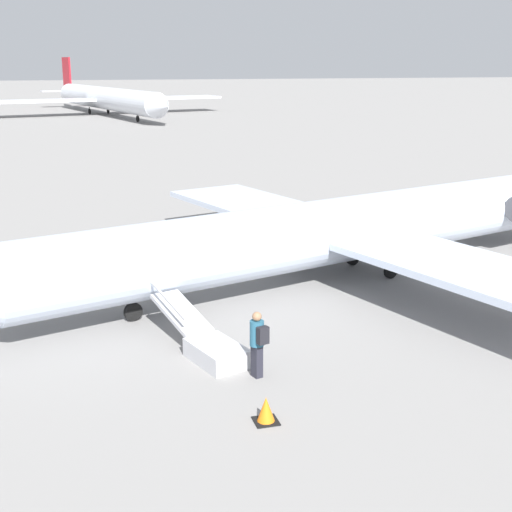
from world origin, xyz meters
The scene contains 6 objects.
ground_plane centered at (0.00, 0.00, 0.00)m, with size 600.00×600.00×0.00m, color gray.
airplane_main centered at (-0.83, -0.26, 1.85)m, with size 28.03×21.81×6.18m.
airplane_far_center centered at (1.36, -86.81, 2.50)m, with size 37.44×47.68×8.44m.
boarding_stairs centered at (5.47, 5.62, 0.36)m, with size 2.19×4.13×1.59m.
passenger centered at (4.56, 7.20, 1.00)m, with size 0.42×0.57×1.74m.
traffic_cone_near_stairs centered at (5.02, 9.49, 0.27)m, with size 0.54×0.54×0.59m.
Camera 1 is at (9.12, 23.18, 7.73)m, focal length 50.00 mm.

